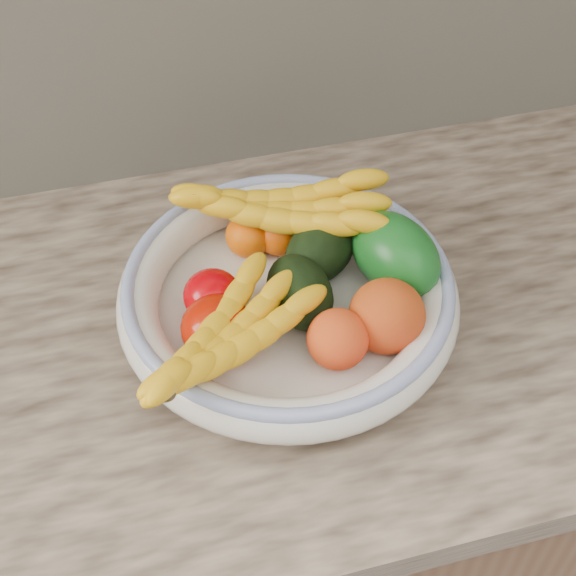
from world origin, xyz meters
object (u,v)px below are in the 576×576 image
at_px(green_mango, 395,254).
at_px(banana_bunch_back, 280,213).
at_px(fruit_bowl, 288,295).
at_px(banana_bunch_front, 226,343).

relative_size(green_mango, banana_bunch_back, 0.46).
height_order(fruit_bowl, banana_bunch_back, banana_bunch_back).
xyz_separation_m(fruit_bowl, banana_bunch_front, (-0.09, -0.08, 0.03)).
relative_size(green_mango, banana_bunch_front, 0.50).
height_order(banana_bunch_back, banana_bunch_front, banana_bunch_back).
distance_m(green_mango, banana_bunch_back, 0.14).
bearing_deg(banana_bunch_front, fruit_bowl, 3.75).
distance_m(banana_bunch_back, banana_bunch_front, 0.20).
relative_size(fruit_bowl, banana_bunch_back, 1.43).
distance_m(fruit_bowl, green_mango, 0.13).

